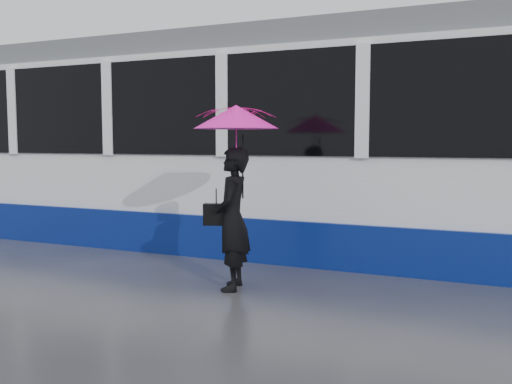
% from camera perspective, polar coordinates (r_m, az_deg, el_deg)
% --- Properties ---
extents(ground, '(90.00, 90.00, 0.00)m').
position_cam_1_polar(ground, '(6.56, 2.85, -9.88)').
color(ground, '#2D2D32').
rests_on(ground, ground).
extents(rails, '(34.00, 1.51, 0.02)m').
position_cam_1_polar(rails, '(8.88, 8.78, -5.91)').
color(rails, '#3F3D38').
rests_on(rails, ground).
extents(tram, '(26.00, 2.56, 3.35)m').
position_cam_1_polar(tram, '(8.50, 15.82, 4.52)').
color(tram, white).
rests_on(tram, ground).
extents(woman, '(0.55, 0.68, 1.63)m').
position_cam_1_polar(woman, '(6.50, -2.37, -2.70)').
color(woman, black).
rests_on(woman, ground).
extents(umbrella, '(1.20, 1.20, 1.10)m').
position_cam_1_polar(umbrella, '(6.42, -2.00, 5.87)').
color(umbrella, '#FF1596').
rests_on(umbrella, ground).
extents(handbag, '(0.32, 0.21, 0.43)m').
position_cam_1_polar(handbag, '(6.61, -3.99, -2.23)').
color(handbag, black).
rests_on(handbag, ground).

